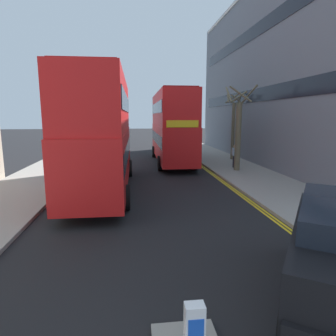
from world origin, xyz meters
TOP-DOWN VIEW (x-y plane):
  - sidewalk_right at (6.50, 16.00)m, footprint 4.00×80.00m
  - sidewalk_left at (-6.50, 16.00)m, footprint 4.00×80.00m
  - kerb_line_outer at (4.40, 14.00)m, footprint 0.10×56.00m
  - kerb_line_inner at (4.24, 14.00)m, footprint 0.10×56.00m
  - double_decker_bus_away at (-2.36, 14.94)m, footprint 2.86×10.83m
  - double_decker_bus_oncoming at (2.27, 23.39)m, footprint 2.86×10.83m
  - pedestrian_far at (6.32, 19.93)m, footprint 0.34×0.22m
  - street_tree_near at (6.15, 18.91)m, footprint 1.91×1.91m
  - street_tree_mid at (7.57, 24.02)m, footprint 1.41×1.33m
  - townhouse_terrace_right at (13.50, 23.50)m, footprint 10.08×28.00m

SIDE VIEW (x-z plane):
  - kerb_line_outer at x=4.40m, z-range 0.00..0.01m
  - kerb_line_inner at x=4.24m, z-range 0.00..0.01m
  - sidewalk_right at x=6.50m, z-range 0.00..0.14m
  - sidewalk_left at x=-6.50m, z-range 0.00..0.14m
  - pedestrian_far at x=6.32m, z-range 0.18..1.80m
  - street_tree_near at x=6.15m, z-range -0.08..5.54m
  - street_tree_mid at x=7.57m, z-range 0.11..5.76m
  - double_decker_bus_away at x=-2.36m, z-range 0.21..5.85m
  - double_decker_bus_oncoming at x=2.27m, z-range 0.21..5.85m
  - townhouse_terrace_right at x=13.50m, z-range 0.00..13.99m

